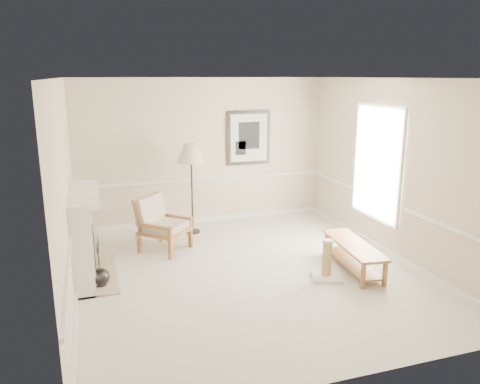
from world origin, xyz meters
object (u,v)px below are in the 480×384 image
object	(u,v)px
floor_lamp	(191,156)
bench	(354,252)
floor_vase	(100,278)
scratching_post	(327,266)
armchair	(159,221)

from	to	relation	value
floor_lamp	bench	bearing A→B (deg)	-51.56
floor_vase	scratching_post	world-z (taller)	floor_vase
floor_lamp	bench	world-z (taller)	floor_lamp
floor_vase	floor_lamp	size ratio (longest dim) A/B	0.46
armchair	bench	world-z (taller)	armchair
floor_vase	bench	bearing A→B (deg)	-8.31
armchair	floor_lamp	size ratio (longest dim) A/B	0.61
armchair	scratching_post	world-z (taller)	armchair
floor_vase	armchair	world-z (taller)	armchair
armchair	scratching_post	xyz separation A→B (m)	(2.16, -1.98, -0.32)
scratching_post	armchair	bearing A→B (deg)	137.57
armchair	floor_lamp	distance (m)	1.42
bench	armchair	bearing A→B (deg)	146.60
floor_lamp	bench	xyz separation A→B (m)	(1.99, -2.51, -1.21)
floor_vase	scratching_post	bearing A→B (deg)	-12.87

